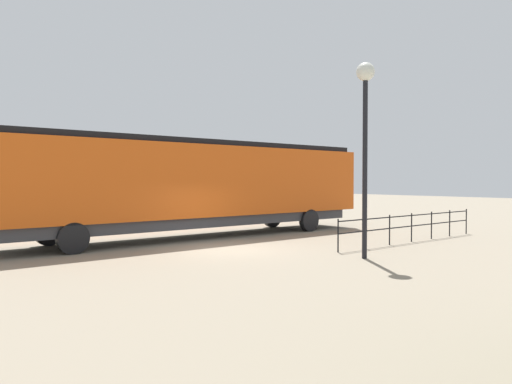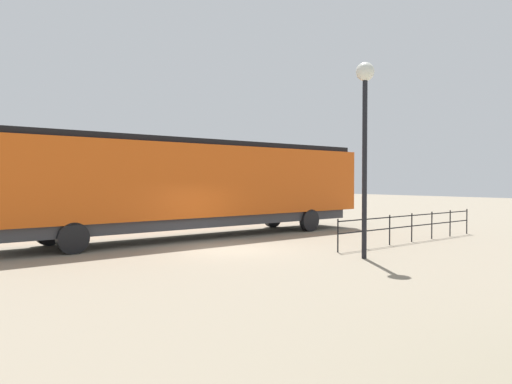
# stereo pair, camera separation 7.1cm
# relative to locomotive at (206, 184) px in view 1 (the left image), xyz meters

# --- Properties ---
(ground_plane) EXTENTS (120.00, 120.00, 0.00)m
(ground_plane) POSITION_rel_locomotive_xyz_m (3.91, -1.58, -2.39)
(ground_plane) COLOR gray
(locomotive) EXTENTS (3.08, 18.13, 4.28)m
(locomotive) POSITION_rel_locomotive_xyz_m (0.00, 0.00, 0.00)
(locomotive) COLOR #D15114
(locomotive) RESTS_ON ground_plane
(lamp_post) EXTENTS (0.60, 0.60, 6.35)m
(lamp_post) POSITION_rel_locomotive_xyz_m (8.35, 0.61, 2.38)
(lamp_post) COLOR black
(lamp_post) RESTS_ON ground_plane
(platform_fence) EXTENTS (0.05, 9.22, 1.18)m
(platform_fence) POSITION_rel_locomotive_xyz_m (6.93, 5.54, -1.64)
(platform_fence) COLOR black
(platform_fence) RESTS_ON ground_plane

